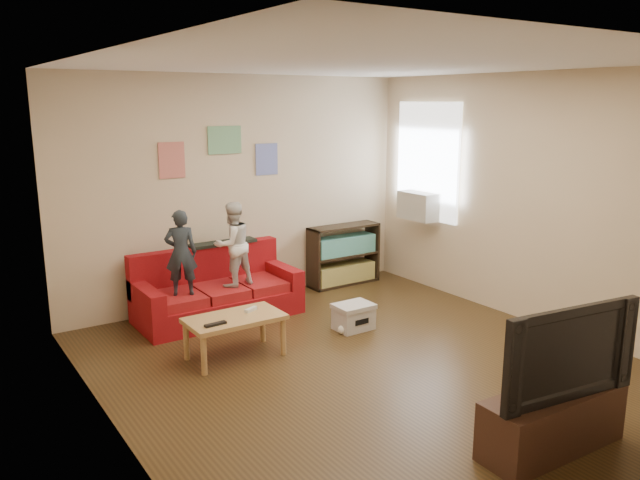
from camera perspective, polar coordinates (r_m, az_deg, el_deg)
room_shell at (r=5.46m, az=4.68°, el=1.55°), size 4.52×5.02×2.72m
sofa at (r=7.16m, az=-9.48°, el=-4.85°), size 1.80×0.83×0.79m
child_a at (r=6.70m, az=-12.60°, el=-1.14°), size 0.39×0.33×0.92m
child_b at (r=6.93m, az=-7.99°, el=-0.39°), size 0.51×0.43×0.94m
coffee_table at (r=5.99m, az=-7.81°, el=-7.46°), size 0.91×0.50×0.41m
remote at (r=5.76m, az=-9.54°, el=-7.60°), size 0.21×0.06×0.02m
game_controller at (r=6.09m, az=-6.34°, el=-6.34°), size 0.15×0.10×0.03m
bookshelf at (r=8.28m, az=2.17°, el=-1.64°), size 0.99×0.30×0.80m
window at (r=8.10m, az=9.81°, el=7.09°), size 0.04×1.08×1.48m
ac_unit at (r=8.09m, az=9.05°, el=3.11°), size 0.28×0.55×0.35m
artwork_left at (r=7.15m, az=-13.40°, el=7.11°), size 0.30×0.01×0.40m
artwork_center at (r=7.39m, az=-8.71°, el=9.03°), size 0.42×0.01×0.32m
artwork_right at (r=7.66m, az=-4.90°, el=7.37°), size 0.30×0.01×0.38m
file_box at (r=6.72m, az=3.08°, el=-6.99°), size 0.41×0.31×0.28m
tv_stand at (r=4.80m, az=20.46°, el=-15.25°), size 1.14×0.42×0.42m
television at (r=4.58m, az=20.98°, el=-9.24°), size 1.15×0.30×0.66m
tissue at (r=6.61m, az=2.02°, el=-8.21°), size 0.11×0.11×0.09m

